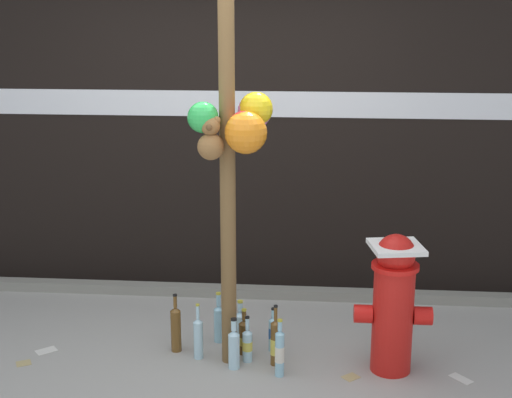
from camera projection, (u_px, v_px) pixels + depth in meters
The scene contains 19 objects.
ground_plane at pixel (205, 386), 4.55m from camera, with size 14.00×14.00×0.00m, color #9E9B93.
building_wall at pixel (235, 90), 5.90m from camera, with size 10.00×0.21×3.26m.
curb_strip at pixel (232, 291), 5.96m from camera, with size 8.00×0.12×0.08m, color gray.
memorial_post at pixel (234, 100), 4.41m from camera, with size 0.51×0.40×3.06m.
fire_hydrant at pixel (393, 301), 4.64m from camera, with size 0.49×0.36×0.92m.
bottle_0 at pixel (176, 328), 4.98m from camera, with size 0.07×0.07×0.41m.
bottle_1 at pixel (273, 333), 4.99m from camera, with size 0.06×0.06×0.31m.
bottle_2 at pixel (280, 352), 4.64m from camera, with size 0.06×0.06×0.39m.
bottle_3 at pixel (198, 337), 4.88m from camera, with size 0.06×0.06×0.39m.
bottle_4 at pixel (275, 342), 4.79m from camera, with size 0.07×0.07×0.42m.
bottle_5 at pixel (240, 325), 5.13m from camera, with size 0.08×0.08×0.31m.
bottle_6 at pixel (244, 336), 4.95m from camera, with size 0.07×0.07×0.32m.
bottle_7 at pixel (234, 348), 4.75m from camera, with size 0.07×0.07×0.35m.
bottle_8 at pixel (247, 344), 4.85m from camera, with size 0.07×0.07×0.32m.
bottle_9 at pixel (219, 322), 5.12m from camera, with size 0.07×0.07×0.37m.
litter_0 at pixel (24, 363), 4.84m from camera, with size 0.08×0.09×0.01m, color tan.
litter_1 at pixel (46, 350), 5.02m from camera, with size 0.14×0.09×0.01m, color silver.
litter_2 at pixel (461, 378), 4.64m from camera, with size 0.15×0.07×0.01m, color silver.
litter_3 at pixel (351, 377), 4.66m from camera, with size 0.08×0.10×0.01m, color tan.
Camera 1 is at (0.66, -4.06, 2.29)m, focal length 51.47 mm.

